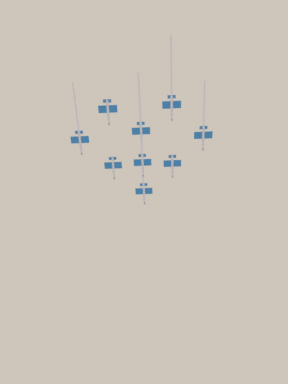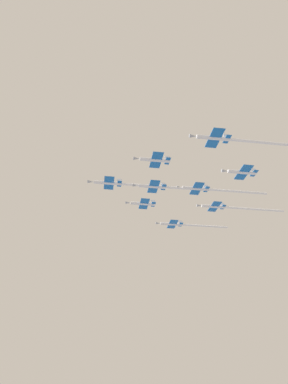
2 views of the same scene
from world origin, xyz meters
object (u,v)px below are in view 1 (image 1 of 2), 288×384
jet_port_outer (143,164)px  jet_tail_end (172,90)px  jet_lead (143,181)px  jet_starboard_outer (78,128)px  jet_starboard_trail (108,111)px  jet_starboard_inner (172,165)px  jet_port_inner (113,167)px  jet_center_rear (204,125)px  jet_port_trail (140,119)px

jet_port_outer → jet_tail_end: (-11.95, 40.16, 1.64)m
jet_lead → jet_starboard_outer: 45.04m
jet_port_outer → jet_starboard_trail: jet_port_outer is taller
jet_port_outer → jet_starboard_outer: size_ratio=0.35×
jet_starboard_trail → jet_starboard_inner: bearing=45.0°
jet_port_inner → jet_starboard_inner: (-31.74, 3.22, -0.49)m
jet_port_outer → jet_center_rear: size_ratio=0.37×
jet_port_inner → jet_port_trail: 30.75m
jet_center_rear → jet_lead: bearing=135.8°
jet_port_inner → jet_starboard_trail: (3.22, 31.74, -2.35)m
jet_port_inner → jet_center_rear: bearing=-25.1°
jet_port_outer → jet_tail_end: 41.94m
jet_port_inner → jet_port_trail: jet_port_inner is taller
jet_port_inner → jet_center_rear: (-45.34, 27.11, -1.90)m
jet_port_inner → jet_port_trail: bearing=-58.7°
jet_lead → jet_port_outer: size_ratio=2.87×
jet_lead → jet_port_trail: bearing=-90.0°
jet_lead → jet_port_outer: (1.03, 10.19, -0.17)m
jet_starboard_inner → jet_port_trail: 30.74m
jet_starboard_outer → jet_port_trail: bearing=-5.6°
jet_center_rear → jet_starboard_outer: bearing=-179.3°
jet_starboard_outer → jet_starboard_inner: bearing=25.8°
jet_starboard_outer → jet_starboard_trail: bearing=-28.8°
jet_center_rear → jet_tail_end: size_ratio=0.87×
jet_port_outer → jet_center_rear: (-29.64, 23.91, -0.69)m
jet_starboard_inner → jet_port_outer: size_ratio=1.00×
jet_starboard_inner → jet_tail_end: jet_tail_end is taller
jet_port_inner → jet_tail_end: 51.43m
jet_port_outer → jet_port_inner: bearing=174.3°
jet_center_rear → jet_starboard_trail: bearing=-168.8°
jet_port_trail → jet_port_inner: bearing=121.3°
jet_port_inner → jet_port_outer: bearing=-5.7°
jet_starboard_outer → jet_starboard_trail: 18.22m
jet_starboard_trail → jet_port_outer: bearing=62.2°
jet_port_inner → jet_starboard_outer: bearing=-124.6°
jet_lead → jet_port_inner: size_ratio=2.87×
jet_starboard_inner → jet_center_rear: 27.53m
jet_tail_end → jet_center_rear: bearing=48.4°
jet_lead → jet_port_trail: size_ratio=1.01×
jet_center_rear → jet_starboard_trail: 48.79m
jet_tail_end → jet_starboard_inner: bearing=90.0°
jet_lead → jet_starboard_outer: bearing=-135.1°
jet_port_outer → jet_tail_end: size_ratio=0.32×
jet_port_inner → jet_tail_end: size_ratio=0.32×
jet_starboard_trail → jet_tail_end: 33.11m
jet_port_inner → jet_center_rear: jet_port_inner is taller
jet_lead → jet_center_rear: size_ratio=1.06×
jet_starboard_outer → jet_port_trail: (-31.42, 6.34, 0.67)m
jet_starboard_inner → jet_port_trail: bearing=-121.3°
jet_port_inner → jet_tail_end: (-27.66, 43.36, 0.43)m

